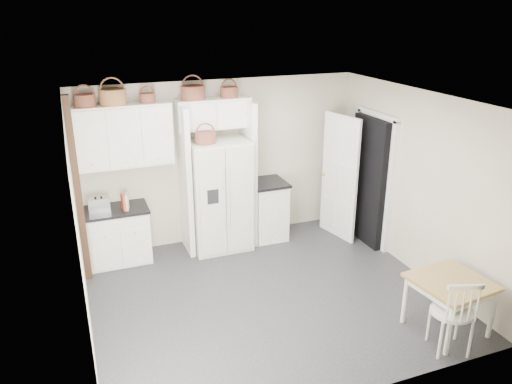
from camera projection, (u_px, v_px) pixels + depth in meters
name	position (u px, v px, depth m)	size (l,w,h in m)	color
floor	(267.00, 295.00, 6.68)	(4.50, 4.50, 0.00)	#26262D
ceiling	(269.00, 102.00, 5.77)	(4.50, 4.50, 0.00)	white
wall_back	(221.00, 162.00, 7.97)	(4.50, 4.50, 0.00)	#B3A891
wall_left	(79.00, 233.00, 5.47)	(4.00, 4.00, 0.00)	#B3A891
wall_right	(417.00, 184.00, 6.98)	(4.00, 4.00, 0.00)	#B3A891
refrigerator	(219.00, 195.00, 7.76)	(0.90, 0.73, 1.75)	beige
base_cab_left	(119.00, 236.00, 7.45)	(0.88, 0.56, 0.82)	silver
base_cab_right	(267.00, 210.00, 8.23)	(0.53, 0.64, 0.94)	silver
dining_table	(448.00, 305.00, 5.87)	(0.80, 0.80, 0.67)	brown
windsor_chair	(452.00, 312.00, 5.48)	(0.48, 0.43, 0.98)	silver
counter_left	(116.00, 210.00, 7.30)	(0.92, 0.59, 0.04)	black
counter_right	(267.00, 183.00, 8.06)	(0.57, 0.68, 0.04)	black
toaster	(99.00, 205.00, 7.17)	(0.30, 0.17, 0.21)	silver
cookbook_red	(123.00, 202.00, 7.22)	(0.03, 0.16, 0.23)	#B33C25
cookbook_cream	(127.00, 202.00, 7.24)	(0.03, 0.16, 0.24)	beige
basket_upper_a	(85.00, 100.00, 6.77)	(0.29, 0.29, 0.17)	brown
basket_upper_b	(113.00, 97.00, 6.89)	(0.36, 0.36, 0.21)	#92593C
basket_upper_c	(147.00, 98.00, 7.06)	(0.23, 0.23, 0.13)	brown
basket_bridge_a	(193.00, 93.00, 7.27)	(0.35, 0.35, 0.20)	brown
basket_bridge_b	(229.00, 92.00, 7.46)	(0.27, 0.27, 0.15)	brown
basket_fridge_a	(205.00, 138.00, 7.27)	(0.31, 0.31, 0.16)	brown
upper_cabinet	(123.00, 136.00, 7.11)	(1.40, 0.34, 0.90)	silver
bridge_cabinet	(213.00, 113.00, 7.48)	(1.12, 0.34, 0.45)	silver
fridge_panel_left	(185.00, 181.00, 7.54)	(0.08, 0.60, 2.30)	silver
fridge_panel_right	(248.00, 173.00, 7.88)	(0.08, 0.60, 2.30)	silver
trim_post	(78.00, 192.00, 6.67)	(0.09, 0.09, 2.60)	#321D0E
doorway_void	(370.00, 181.00, 7.92)	(0.18, 0.85, 2.05)	black
door_slab	(339.00, 177.00, 8.09)	(0.80, 0.04, 2.05)	white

